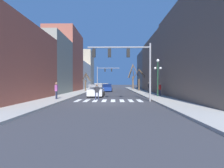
# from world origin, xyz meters

# --- Properties ---
(ground_plane) EXTENTS (240.00, 240.00, 0.00)m
(ground_plane) POSITION_xyz_m (0.00, 0.00, 0.00)
(ground_plane) COLOR #38383D
(sidewalk_left) EXTENTS (2.77, 90.00, 0.15)m
(sidewalk_left) POSITION_xyz_m (-5.71, 0.00, 0.07)
(sidewalk_left) COLOR #ADA89E
(sidewalk_left) RESTS_ON ground_plane
(sidewalk_right) EXTENTS (2.77, 90.00, 0.15)m
(sidewalk_right) POSITION_xyz_m (5.71, 0.00, 0.07)
(sidewalk_right) COLOR #ADA89E
(sidewalk_right) RESTS_ON ground_plane
(building_row_left) EXTENTS (6.00, 56.10, 12.75)m
(building_row_left) POSITION_xyz_m (-10.10, 23.80, 5.12)
(building_row_left) COLOR #934C3D
(building_row_left) RESTS_ON ground_plane
(building_row_right) EXTENTS (6.00, 40.16, 10.28)m
(building_row_right) POSITION_xyz_m (10.10, 13.77, 4.99)
(building_row_right) COLOR #66564C
(building_row_right) RESTS_ON ground_plane
(crosswalk_stripes) EXTENTS (6.75, 2.60, 0.01)m
(crosswalk_stripes) POSITION_xyz_m (0.00, 1.82, 0.00)
(crosswalk_stripes) COLOR white
(crosswalk_stripes) RESTS_ON ground_plane
(traffic_signal_near) EXTENTS (6.21, 0.28, 5.69)m
(traffic_signal_near) POSITION_xyz_m (1.74, 1.15, 4.21)
(traffic_signal_near) COLOR gray
(traffic_signal_near) RESTS_ON ground_plane
(traffic_signal_far) EXTENTS (6.13, 0.28, 6.18)m
(traffic_signal_far) POSITION_xyz_m (-2.35, 31.92, 4.46)
(traffic_signal_far) COLOR gray
(traffic_signal_far) RESTS_ON ground_plane
(street_lamp_right_corner) EXTENTS (0.95, 0.36, 4.57)m
(street_lamp_right_corner) POSITION_xyz_m (5.92, 5.53, 3.37)
(street_lamp_right_corner) COLOR #1E4C2D
(street_lamp_right_corner) RESTS_ON sidewalk_right
(car_parked_right_mid) EXTENTS (2.15, 4.57, 1.53)m
(car_parked_right_mid) POSITION_xyz_m (-0.88, 19.70, 0.72)
(car_parked_right_mid) COLOR navy
(car_parked_right_mid) RESTS_ON ground_plane
(car_parked_right_far) EXTENTS (2.03, 4.40, 1.61)m
(car_parked_right_far) POSITION_xyz_m (-1.93, 33.81, 0.75)
(car_parked_right_far) COLOR silver
(car_parked_right_far) RESTS_ON ground_plane
(car_driving_toward_lane) EXTENTS (2.20, 4.44, 1.67)m
(car_driving_toward_lane) POSITION_xyz_m (-3.10, 25.46, 0.78)
(car_driving_toward_lane) COLOR white
(car_driving_toward_lane) RESTS_ON ground_plane
(car_parked_left_mid) EXTENTS (2.11, 4.72, 1.59)m
(car_parked_left_mid) POSITION_xyz_m (-1.83, 7.27, 0.75)
(car_parked_left_mid) COLOR silver
(car_parked_left_mid) RESTS_ON ground_plane
(pedestrian_near_right_corner) EXTENTS (0.23, 0.70, 1.63)m
(pedestrian_near_right_corner) POSITION_xyz_m (6.49, 6.68, 1.12)
(pedestrian_near_right_corner) COLOR #282D47
(pedestrian_near_right_corner) RESTS_ON sidewalk_right
(pedestrian_on_left_sidewalk) EXTENTS (0.71, 0.31, 1.66)m
(pedestrian_on_left_sidewalk) POSITION_xyz_m (-1.24, 2.24, 0.98)
(pedestrian_on_left_sidewalk) COLOR #282D47
(pedestrian_on_left_sidewalk) RESTS_ON ground_plane
(pedestrian_on_right_sidewalk) EXTENTS (0.36, 0.73, 1.75)m
(pedestrian_on_right_sidewalk) POSITION_xyz_m (6.33, 13.06, 1.18)
(pedestrian_on_right_sidewalk) COLOR #4C4C51
(pedestrian_on_right_sidewalk) RESTS_ON sidewalk_right
(pedestrian_crossing_street) EXTENTS (0.24, 0.74, 1.72)m
(pedestrian_crossing_street) POSITION_xyz_m (-5.38, 1.90, 1.17)
(pedestrian_crossing_street) COLOR #282D47
(pedestrian_crossing_street) RESTS_ON sidewalk_left
(street_tree_right_far) EXTENTS (1.90, 2.03, 3.75)m
(street_tree_right_far) POSITION_xyz_m (-5.17, 19.60, 2.04)
(street_tree_right_far) COLOR brown
(street_tree_right_far) RESTS_ON sidewalk_left
(street_tree_left_near) EXTENTS (3.38, 0.97, 4.53)m
(street_tree_left_near) POSITION_xyz_m (6.02, 21.12, 2.20)
(street_tree_left_near) COLOR brown
(street_tree_left_near) RESTS_ON sidewalk_right
(street_tree_right_mid) EXTENTS (3.21, 2.54, 6.61)m
(street_tree_right_mid) POSITION_xyz_m (5.43, 30.29, 3.16)
(street_tree_right_mid) COLOR brown
(street_tree_right_mid) RESTS_ON sidewalk_right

